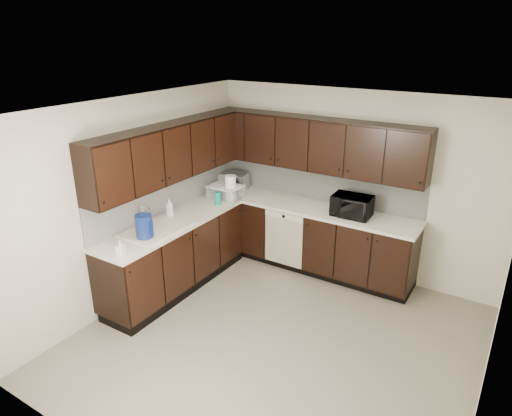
{
  "coord_description": "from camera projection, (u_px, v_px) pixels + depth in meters",
  "views": [
    {
      "loc": [
        2.0,
        -3.62,
        3.18
      ],
      "look_at": [
        -0.64,
        0.6,
        1.23
      ],
      "focal_mm": 32.0,
      "sensor_mm": 36.0,
      "label": 1
    }
  ],
  "objects": [
    {
      "name": "paper_towel_roll",
      "position": [
        231.0,
        187.0,
        6.42
      ],
      "size": [
        0.2,
        0.2,
        0.34
      ],
      "primitive_type": "cylinder",
      "rotation": [
        0.0,
        0.0,
        -0.31
      ],
      "color": "white",
      "rests_on": "countertop"
    },
    {
      "name": "ceiling",
      "position": [
        281.0,
        111.0,
        4.09
      ],
      "size": [
        4.0,
        4.0,
        0.0
      ],
      "primitive_type": "plane",
      "rotation": [
        3.14,
        0.0,
        0.0
      ],
      "color": "white",
      "rests_on": "wall_back"
    },
    {
      "name": "soap_bottle_b",
      "position": [
        170.0,
        207.0,
        5.83
      ],
      "size": [
        0.1,
        0.1,
        0.26
      ],
      "primitive_type": "imported",
      "rotation": [
        0.0,
        0.0,
        0.02
      ],
      "color": "gray",
      "rests_on": "countertop"
    },
    {
      "name": "wall_back",
      "position": [
        352.0,
        184.0,
        6.13
      ],
      "size": [
        4.0,
        0.02,
        2.5
      ],
      "primitive_type": "cube",
      "color": "beige",
      "rests_on": "floor"
    },
    {
      "name": "wall_left",
      "position": [
        135.0,
        201.0,
        5.53
      ],
      "size": [
        0.02,
        4.0,
        2.5
      ],
      "primitive_type": "cube",
      "color": "beige",
      "rests_on": "floor"
    },
    {
      "name": "wall_front",
      "position": [
        128.0,
        348.0,
        2.97
      ],
      "size": [
        4.0,
        0.02,
        2.5
      ],
      "primitive_type": "cube",
      "color": "beige",
      "rests_on": "floor"
    },
    {
      "name": "sink",
      "position": [
        156.0,
        234.0,
        5.5
      ],
      "size": [
        0.54,
        0.82,
        0.42
      ],
      "color": "beige",
      "rests_on": "countertop"
    },
    {
      "name": "floor",
      "position": [
        277.0,
        341.0,
        5.0
      ],
      "size": [
        4.0,
        4.0,
        0.0
      ],
      "primitive_type": "plane",
      "color": "gray",
      "rests_on": "ground"
    },
    {
      "name": "countertop",
      "position": [
        253.0,
        213.0,
        6.04
      ],
      "size": [
        3.03,
        2.83,
        0.04
      ],
      "color": "silver",
      "rests_on": "lower_cabinets"
    },
    {
      "name": "backsplash",
      "position": [
        248.0,
        187.0,
        6.21
      ],
      "size": [
        3.0,
        2.8,
        0.48
      ],
      "color": "#ACACA8",
      "rests_on": "countertop"
    },
    {
      "name": "teal_tumbler",
      "position": [
        218.0,
        198.0,
        6.24
      ],
      "size": [
        0.1,
        0.1,
        0.18
      ],
      "primitive_type": "cylinder",
      "rotation": [
        0.0,
        0.0,
        0.23
      ],
      "color": "#0D9486",
      "rests_on": "countertop"
    },
    {
      "name": "storage_bin",
      "position": [
        226.0,
        192.0,
        6.5
      ],
      "size": [
        0.46,
        0.35,
        0.17
      ],
      "primitive_type": "cube",
      "rotation": [
        0.0,
        0.0,
        0.06
      ],
      "color": "white",
      "rests_on": "countertop"
    },
    {
      "name": "microwave",
      "position": [
        352.0,
        206.0,
        5.84
      ],
      "size": [
        0.51,
        0.35,
        0.27
      ],
      "primitive_type": "imported",
      "rotation": [
        0.0,
        0.0,
        0.03
      ],
      "color": "black",
      "rests_on": "countertop"
    },
    {
      "name": "soap_bottle_a",
      "position": [
        120.0,
        248.0,
        4.83
      ],
      "size": [
        0.1,
        0.1,
        0.18
      ],
      "primitive_type": "imported",
      "rotation": [
        0.0,
        0.0,
        0.3
      ],
      "color": "gray",
      "rests_on": "countertop"
    },
    {
      "name": "lower_cabinets",
      "position": [
        253.0,
        247.0,
        6.22
      ],
      "size": [
        3.0,
        2.8,
        0.9
      ],
      "color": "black",
      "rests_on": "floor"
    },
    {
      "name": "dishwasher",
      "position": [
        284.0,
        236.0,
        6.26
      ],
      "size": [
        0.58,
        0.04,
        0.78
      ],
      "color": "beige",
      "rests_on": "lower_cabinets"
    },
    {
      "name": "toaster_oven",
      "position": [
        234.0,
        181.0,
        6.86
      ],
      "size": [
        0.44,
        0.36,
        0.25
      ],
      "primitive_type": "cube",
      "rotation": [
        0.0,
        0.0,
        0.19
      ],
      "color": "#A9AAAC",
      "rests_on": "countertop"
    },
    {
      "name": "wall_right",
      "position": [
        502.0,
        295.0,
        3.56
      ],
      "size": [
        0.02,
        4.0,
        2.5
      ],
      "primitive_type": "cube",
      "color": "beige",
      "rests_on": "floor"
    },
    {
      "name": "blue_pitcher",
      "position": [
        144.0,
        227.0,
        5.19
      ],
      "size": [
        0.21,
        0.21,
        0.29
      ],
      "primitive_type": "cylinder",
      "rotation": [
        0.0,
        0.0,
        0.06
      ],
      "color": "navy",
      "rests_on": "countertop"
    },
    {
      "name": "upper_cabinets",
      "position": [
        251.0,
        148.0,
        5.85
      ],
      "size": [
        3.0,
        2.8,
        0.7
      ],
      "color": "black",
      "rests_on": "wall_back"
    }
  ]
}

